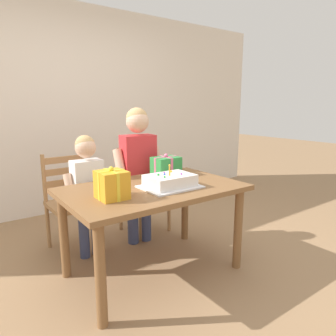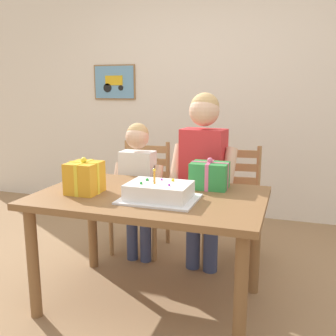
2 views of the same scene
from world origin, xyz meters
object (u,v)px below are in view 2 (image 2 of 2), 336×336
object	(u,v)px
birthday_cake	(159,192)
chair_left	(142,196)
child_younger	(138,179)
dining_table	(150,210)
child_older	(203,166)
gift_box_red_large	(85,178)
gift_box_beside_cake	(210,175)
chair_right	(233,204)

from	to	relation	value
birthday_cake	chair_left	xyz separation A→B (m)	(-0.49, 0.92, -0.31)
birthday_cake	child_younger	xyz separation A→B (m)	(-0.41, 0.67, -0.11)
dining_table	child_older	size ratio (longest dim) A/B	1.04
gift_box_red_large	chair_left	xyz separation A→B (m)	(0.00, 0.92, -0.36)
birthday_cake	chair_left	size ratio (longest dim) A/B	0.48
gift_box_red_large	child_older	xyz separation A→B (m)	(0.60, 0.66, -0.01)
child_older	gift_box_beside_cake	bearing A→B (deg)	-69.54
chair_right	child_older	distance (m)	0.47
gift_box_beside_cake	child_younger	distance (m)	0.72
birthday_cake	chair_left	distance (m)	1.09
chair_right	child_older	world-z (taller)	child_older
gift_box_red_large	chair_right	distance (m)	1.26
birthday_cake	chair_right	world-z (taller)	birthday_cake
gift_box_red_large	gift_box_beside_cake	distance (m)	0.79
gift_box_beside_cake	child_older	distance (m)	0.32
birthday_cake	chair_left	bearing A→B (deg)	117.93
dining_table	gift_box_red_large	distance (m)	0.45
dining_table	chair_left	bearing A→B (deg)	115.52
birthday_cake	child_older	size ratio (longest dim) A/B	0.33
dining_table	birthday_cake	bearing A→B (deg)	-45.76
gift_box_red_large	gift_box_beside_cake	bearing A→B (deg)	26.72
chair_right	child_older	bearing A→B (deg)	-126.25
birthday_cake	chair_right	bearing A→B (deg)	72.40
gift_box_red_large	child_older	distance (m)	0.89
birthday_cake	gift_box_red_large	bearing A→B (deg)	179.50
child_younger	gift_box_red_large	bearing A→B (deg)	-96.58
dining_table	child_older	xyz separation A→B (m)	(0.20, 0.57, 0.18)
gift_box_red_large	child_older	bearing A→B (deg)	47.98
gift_box_beside_cake	child_younger	bearing A→B (deg)	154.29
birthday_cake	child_younger	world-z (taller)	child_younger
dining_table	birthday_cake	size ratio (longest dim) A/B	3.16
birthday_cake	gift_box_beside_cake	distance (m)	0.42
chair_left	chair_right	size ratio (longest dim) A/B	1.00
dining_table	chair_left	xyz separation A→B (m)	(-0.39, 0.82, -0.17)
chair_right	chair_left	bearing A→B (deg)	179.99
dining_table	chair_left	world-z (taller)	chair_left
chair_right	child_younger	xyz separation A→B (m)	(-0.71, -0.25, 0.21)
chair_left	chair_right	distance (m)	0.78
chair_left	child_older	bearing A→B (deg)	-23.31
gift_box_red_large	child_younger	distance (m)	0.68
chair_right	child_older	xyz separation A→B (m)	(-0.19, -0.26, 0.35)
dining_table	chair_left	size ratio (longest dim) A/B	1.51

